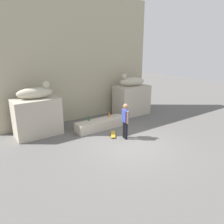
# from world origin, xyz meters

# --- Properties ---
(ground_plane) EXTENTS (40.00, 40.00, 0.00)m
(ground_plane) POSITION_xyz_m (0.00, 0.00, 0.00)
(ground_plane) COLOR #605E5B
(facade_wall) EXTENTS (9.28, 0.60, 6.84)m
(facade_wall) POSITION_xyz_m (0.00, 4.71, 3.42)
(facade_wall) COLOR #AFA688
(facade_wall) RESTS_ON ground_plane
(pedestal_left) EXTENTS (2.11, 1.24, 1.80)m
(pedestal_left) POSITION_xyz_m (-2.92, 3.38, 0.90)
(pedestal_left) COLOR #B7AD99
(pedestal_left) RESTS_ON ground_plane
(pedestal_right) EXTENTS (2.11, 1.24, 1.80)m
(pedestal_right) POSITION_xyz_m (2.92, 3.38, 0.90)
(pedestal_right) COLOR #B7AD99
(pedestal_right) RESTS_ON ground_plane
(statue_reclining_left) EXTENTS (1.67, 0.82, 0.78)m
(statue_reclining_left) POSITION_xyz_m (-2.89, 3.38, 2.09)
(statue_reclining_left) COLOR beige
(statue_reclining_left) RESTS_ON pedestal_left
(statue_reclining_right) EXTENTS (1.69, 0.92, 0.78)m
(statue_reclining_right) POSITION_xyz_m (2.89, 3.39, 2.09)
(statue_reclining_right) COLOR beige
(statue_reclining_right) RESTS_ON pedestal_right
(ledge_block) EXTENTS (2.74, 0.73, 0.49)m
(ledge_block) POSITION_xyz_m (0.00, 2.33, 0.24)
(ledge_block) COLOR #B7AD99
(ledge_block) RESTS_ON ground_plane
(skater) EXTENTS (0.27, 0.53, 1.67)m
(skater) POSITION_xyz_m (0.25, 0.63, 0.92)
(skater) COLOR black
(skater) RESTS_ON ground_plane
(skateboard) EXTENTS (0.62, 0.77, 0.08)m
(skateboard) POSITION_xyz_m (-0.03, 1.20, 0.06)
(skateboard) COLOR gold
(skateboard) RESTS_ON ground_plane
(bottle_green) EXTENTS (0.08, 0.08, 0.29)m
(bottle_green) POSITION_xyz_m (-0.60, 2.54, 0.61)
(bottle_green) COLOR #1E722D
(bottle_green) RESTS_ON ledge_block
(bottle_orange) EXTENTS (0.07, 0.07, 0.28)m
(bottle_orange) POSITION_xyz_m (0.58, 2.43, 0.60)
(bottle_orange) COLOR orange
(bottle_orange) RESTS_ON ledge_block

